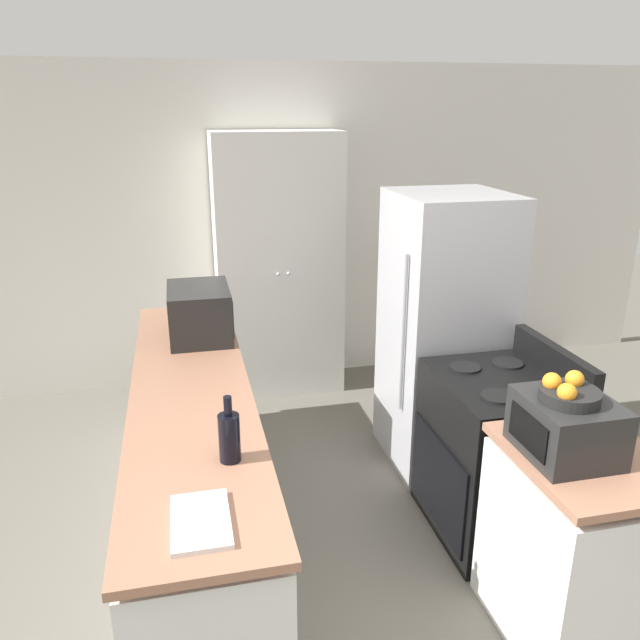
{
  "coord_description": "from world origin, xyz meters",
  "views": [
    {
      "loc": [
        -0.79,
        -1.47,
        2.27
      ],
      "look_at": [
        0.0,
        1.98,
        1.05
      ],
      "focal_mm": 35.0,
      "sensor_mm": 36.0,
      "label": 1
    }
  ],
  "objects_px": {
    "stove": "(495,455)",
    "fruit_bowl": "(568,392)",
    "pantry_cabinet": "(279,267)",
    "refrigerator": "(444,333)",
    "toaster_oven": "(566,427)",
    "microwave": "(200,313)",
    "wine_bottle": "(229,436)"
  },
  "relations": [
    {
      "from": "stove",
      "to": "fruit_bowl",
      "type": "xyz_separation_m",
      "value": [
        -0.14,
        -0.73,
        0.73
      ]
    },
    {
      "from": "pantry_cabinet",
      "to": "refrigerator",
      "type": "height_order",
      "value": "pantry_cabinet"
    },
    {
      "from": "refrigerator",
      "to": "toaster_oven",
      "type": "xyz_separation_m",
      "value": [
        -0.14,
        -1.51,
        0.15
      ]
    },
    {
      "from": "microwave",
      "to": "fruit_bowl",
      "type": "bearing_deg",
      "value": -51.64
    },
    {
      "from": "wine_bottle",
      "to": "toaster_oven",
      "type": "height_order",
      "value": "wine_bottle"
    },
    {
      "from": "toaster_oven",
      "to": "fruit_bowl",
      "type": "relative_size",
      "value": 1.6
    },
    {
      "from": "stove",
      "to": "toaster_oven",
      "type": "height_order",
      "value": "toaster_oven"
    },
    {
      "from": "pantry_cabinet",
      "to": "wine_bottle",
      "type": "bearing_deg",
      "value": -103.54
    },
    {
      "from": "refrigerator",
      "to": "toaster_oven",
      "type": "bearing_deg",
      "value": -95.2
    },
    {
      "from": "toaster_oven",
      "to": "fruit_bowl",
      "type": "height_order",
      "value": "fruit_bowl"
    },
    {
      "from": "refrigerator",
      "to": "microwave",
      "type": "bearing_deg",
      "value": 172.25
    },
    {
      "from": "wine_bottle",
      "to": "toaster_oven",
      "type": "distance_m",
      "value": 1.36
    },
    {
      "from": "wine_bottle",
      "to": "microwave",
      "type": "bearing_deg",
      "value": 91.87
    },
    {
      "from": "stove",
      "to": "refrigerator",
      "type": "bearing_deg",
      "value": 88.89
    },
    {
      "from": "pantry_cabinet",
      "to": "stove",
      "type": "distance_m",
      "value": 2.36
    },
    {
      "from": "refrigerator",
      "to": "toaster_oven",
      "type": "relative_size",
      "value": 4.65
    },
    {
      "from": "pantry_cabinet",
      "to": "refrigerator",
      "type": "distance_m",
      "value": 1.59
    },
    {
      "from": "stove",
      "to": "refrigerator",
      "type": "distance_m",
      "value": 0.9
    },
    {
      "from": "microwave",
      "to": "wine_bottle",
      "type": "relative_size",
      "value": 1.78
    },
    {
      "from": "pantry_cabinet",
      "to": "microwave",
      "type": "distance_m",
      "value": 1.31
    },
    {
      "from": "stove",
      "to": "refrigerator",
      "type": "xyz_separation_m",
      "value": [
        0.02,
        0.79,
        0.43
      ]
    },
    {
      "from": "refrigerator",
      "to": "microwave",
      "type": "distance_m",
      "value": 1.55
    },
    {
      "from": "refrigerator",
      "to": "toaster_oven",
      "type": "distance_m",
      "value": 1.53
    },
    {
      "from": "stove",
      "to": "refrigerator",
      "type": "height_order",
      "value": "refrigerator"
    },
    {
      "from": "stove",
      "to": "fruit_bowl",
      "type": "relative_size",
      "value": 4.49
    },
    {
      "from": "toaster_oven",
      "to": "refrigerator",
      "type": "bearing_deg",
      "value": 84.8
    },
    {
      "from": "microwave",
      "to": "fruit_bowl",
      "type": "distance_m",
      "value": 2.21
    },
    {
      "from": "stove",
      "to": "microwave",
      "type": "xyz_separation_m",
      "value": [
        -1.51,
        1.0,
        0.61
      ]
    },
    {
      "from": "microwave",
      "to": "wine_bottle",
      "type": "height_order",
      "value": "microwave"
    },
    {
      "from": "stove",
      "to": "wine_bottle",
      "type": "relative_size",
      "value": 3.79
    },
    {
      "from": "pantry_cabinet",
      "to": "wine_bottle",
      "type": "relative_size",
      "value": 7.4
    },
    {
      "from": "refrigerator",
      "to": "fruit_bowl",
      "type": "xyz_separation_m",
      "value": [
        -0.16,
        -1.52,
        0.31
      ]
    }
  ]
}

